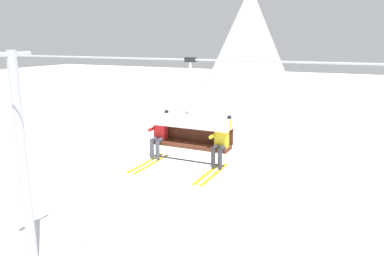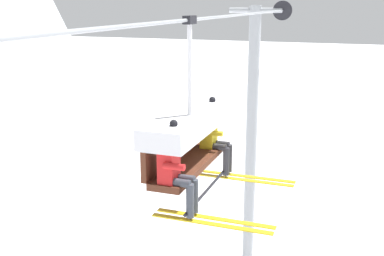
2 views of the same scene
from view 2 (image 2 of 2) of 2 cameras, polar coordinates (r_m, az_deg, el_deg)
name	(u,v)px [view 2 (image 2 of 2)]	position (r m, az deg, el deg)	size (l,w,h in m)	color
mountain_peak_central	(13,27)	(52.81, -20.47, 11.16)	(19.58, 19.58, 12.29)	white
mountain_peak_east	(27,8)	(60.87, -18.96, 13.29)	(13.36, 13.36, 15.77)	silver
lift_tower_far	(252,136)	(15.38, 7.12, -0.95)	(0.36, 1.88, 8.66)	#9EA3A8
lift_cable	(196,19)	(7.30, 0.43, 12.76)	(17.17, 0.05, 0.05)	#9EA3A8
chairlift_chair	(185,133)	(7.34, -0.81, -0.57)	(2.18, 0.74, 2.61)	#512819
skier_red	(177,170)	(6.57, -1.76, -4.98)	(0.48, 1.70, 1.34)	red
skier_yellow	(216,137)	(8.15, 2.81, -1.05)	(0.48, 1.70, 1.34)	yellow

